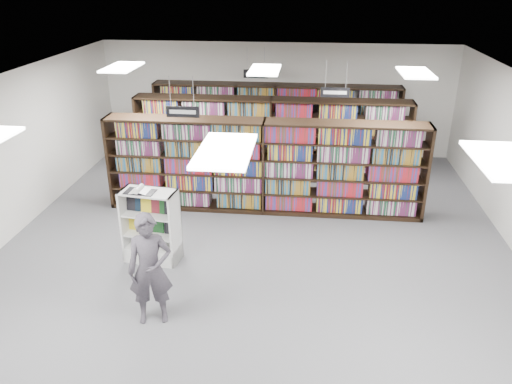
# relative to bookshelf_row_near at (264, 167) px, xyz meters

# --- Properties ---
(floor) EXTENTS (12.00, 12.00, 0.00)m
(floor) POSITION_rel_bookshelf_row_near_xyz_m (0.00, -2.00, -1.05)
(floor) COLOR #525257
(floor) RESTS_ON ground
(ceiling) EXTENTS (10.00, 12.00, 0.10)m
(ceiling) POSITION_rel_bookshelf_row_near_xyz_m (0.00, -2.00, 2.15)
(ceiling) COLOR silver
(ceiling) RESTS_ON wall_back
(wall_back) EXTENTS (10.00, 0.10, 3.20)m
(wall_back) POSITION_rel_bookshelf_row_near_xyz_m (0.00, 4.00, 0.55)
(wall_back) COLOR white
(wall_back) RESTS_ON ground
(bookshelf_row_near) EXTENTS (7.00, 0.60, 2.10)m
(bookshelf_row_near) POSITION_rel_bookshelf_row_near_xyz_m (0.00, 0.00, 0.00)
(bookshelf_row_near) COLOR black
(bookshelf_row_near) RESTS_ON floor
(bookshelf_row_mid) EXTENTS (7.00, 0.60, 2.10)m
(bookshelf_row_mid) POSITION_rel_bookshelf_row_near_xyz_m (0.00, 2.00, 0.00)
(bookshelf_row_mid) COLOR black
(bookshelf_row_mid) RESTS_ON floor
(bookshelf_row_far) EXTENTS (7.00, 0.60, 2.10)m
(bookshelf_row_far) POSITION_rel_bookshelf_row_near_xyz_m (0.00, 3.70, 0.00)
(bookshelf_row_far) COLOR black
(bookshelf_row_far) RESTS_ON floor
(aisle_sign_left) EXTENTS (0.65, 0.02, 0.80)m
(aisle_sign_left) POSITION_rel_bookshelf_row_near_xyz_m (-1.50, -1.00, 1.48)
(aisle_sign_left) COLOR #B2B2B7
(aisle_sign_left) RESTS_ON ceiling
(aisle_sign_right) EXTENTS (0.65, 0.02, 0.80)m
(aisle_sign_right) POSITION_rel_bookshelf_row_near_xyz_m (1.50, 1.00, 1.48)
(aisle_sign_right) COLOR #B2B2B7
(aisle_sign_right) RESTS_ON ceiling
(aisle_sign_center) EXTENTS (0.65, 0.02, 0.80)m
(aisle_sign_center) POSITION_rel_bookshelf_row_near_xyz_m (-0.50, 3.00, 1.48)
(aisle_sign_center) COLOR #B2B2B7
(aisle_sign_center) RESTS_ON ceiling
(troffer_front_center) EXTENTS (0.60, 1.20, 0.04)m
(troffer_front_center) POSITION_rel_bookshelf_row_near_xyz_m (0.00, -5.00, 2.11)
(troffer_front_center) COLOR white
(troffer_front_center) RESTS_ON ceiling
(troffer_front_right) EXTENTS (0.60, 1.20, 0.04)m
(troffer_front_right) POSITION_rel_bookshelf_row_near_xyz_m (3.00, -5.00, 2.11)
(troffer_front_right) COLOR white
(troffer_front_right) RESTS_ON ceiling
(troffer_back_left) EXTENTS (0.60, 1.20, 0.04)m
(troffer_back_left) POSITION_rel_bookshelf_row_near_xyz_m (-3.00, 0.00, 2.11)
(troffer_back_left) COLOR white
(troffer_back_left) RESTS_ON ceiling
(troffer_back_center) EXTENTS (0.60, 1.20, 0.04)m
(troffer_back_center) POSITION_rel_bookshelf_row_near_xyz_m (0.00, 0.00, 2.11)
(troffer_back_center) COLOR white
(troffer_back_center) RESTS_ON ceiling
(troffer_back_right) EXTENTS (0.60, 1.20, 0.04)m
(troffer_back_right) POSITION_rel_bookshelf_row_near_xyz_m (3.00, 0.00, 2.11)
(troffer_back_right) COLOR white
(troffer_back_right) RESTS_ON ceiling
(endcap_display) EXTENTS (1.06, 0.63, 1.41)m
(endcap_display) POSITION_rel_bookshelf_row_near_xyz_m (-1.87, -2.32, -0.57)
(endcap_display) COLOR silver
(endcap_display) RESTS_ON floor
(open_book) EXTENTS (0.56, 0.36, 0.12)m
(open_book) POSITION_rel_bookshelf_row_near_xyz_m (-2.01, -2.40, 0.39)
(open_book) COLOR black
(open_book) RESTS_ON endcap_display
(shopper) EXTENTS (0.75, 0.58, 1.82)m
(shopper) POSITION_rel_bookshelf_row_near_xyz_m (-1.34, -4.09, -0.14)
(shopper) COLOR #454049
(shopper) RESTS_ON floor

